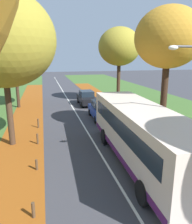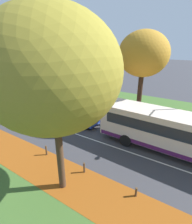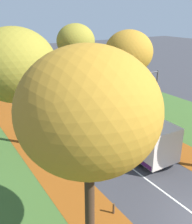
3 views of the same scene
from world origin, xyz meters
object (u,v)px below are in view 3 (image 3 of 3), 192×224
Objects in this scene: tree_left_near at (15,65)px; bollard_second at (114,209)px; bollard_sixth at (30,122)px; bollard_fifth at (43,136)px; car_blue_lead at (74,104)px; car_black_following at (51,91)px; streetlamp_right at (152,100)px; tree_right_mid at (76,41)px; bollard_third at (82,177)px; tree_right_near at (129,53)px; bollard_fourth at (60,154)px; bus at (122,123)px; tree_left_nearest at (89,112)px.

bollard_second is at bearing -81.70° from tree_left_near.
bollard_fifth is at bearing -89.91° from bollard_sixth.
car_black_following is (-0.13, 6.04, 0.00)m from car_blue_lead.
streetlamp_right is 1.42× the size of car_blue_lead.
tree_left_near is 1.05× the size of tree_right_mid.
bollard_third is at bearing 89.89° from bollard_second.
tree_right_near reaches higher than car_black_following.
bollard_sixth reaches higher than bollard_second.
bollard_fifth is (-8.67, 0.19, -6.26)m from tree_right_near.
bollard_third is 12.79m from car_blue_lead.
car_black_following is (-1.87, 15.90, -2.92)m from streetlamp_right.
bollard_fourth is 0.13× the size of car_black_following.
tree_right_mid is 0.84× the size of bus.
bus is at bearing -35.87° from bollard_fifth.
bollard_second is 0.15× the size of car_black_following.
tree_left_nearest is at bearing -105.63° from bollard_fourth.
tree_left_near reaches higher than tree_right_near.
tree_right_mid is at bearing 57.59° from bollard_fourth.
car_blue_lead is (-3.17, 4.95, -5.80)m from tree_right_near.
tree_left_near reaches higher than bollard_fifth.
bollard_third is (0.01, 3.39, -0.02)m from bollard_second.
tree_left_nearest is at bearing -108.89° from car_black_following.
bollard_third is 0.80× the size of bollard_sixth.
streetlamp_right is at bearing -83.29° from car_black_following.
bollard_fifth is at bearing 90.17° from bollard_fourth.
car_blue_lead is at bearing -88.74° from car_black_following.
tree_right_mid is at bearing 9.06° from car_black_following.
bollard_second is (1.54, -10.53, -6.09)m from tree_left_near.
tree_right_mid is 24.39m from bollard_second.
bollard_sixth is 9.16m from car_black_following.
tree_left_nearest is at bearing -151.50° from bollard_second.
tree_right_mid is 21.45m from bollard_third.
bollard_sixth is at bearing 81.46° from tree_left_nearest.
tree_right_mid reaches higher than streetlamp_right.
tree_right_mid reaches higher than bus.
tree_right_mid reaches higher than car_blue_lead.
tree_left_near is 14.49× the size of bollard_second.
car_blue_lead is 1.01× the size of car_black_following.
tree_right_mid is (11.64, 22.79, -0.14)m from tree_left_nearest.
tree_left_nearest is at bearing -115.59° from car_blue_lead.
bus is (-1.93, 1.28, -2.04)m from streetlamp_right.
bus reaches higher than bollard_second.
bollard_sixth is (0.02, 10.16, 0.08)m from bollard_third.
car_blue_lead is (7.07, 4.39, -5.60)m from tree_left_near.
streetlamp_right reaches higher than bollard_fifth.
tree_right_near is 14.66m from bollard_second.
car_blue_lead is (5.48, 8.14, 0.53)m from bollard_fourth.
bollard_fifth is at bearing 144.13° from bus.
tree_left_nearest is 2.16× the size of car_blue_lead.
tree_right_mid is 16.54m from bus.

